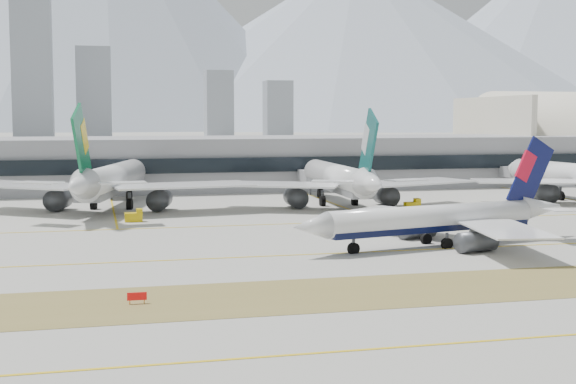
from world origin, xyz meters
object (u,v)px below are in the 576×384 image
object	(u,v)px
widebody_eva	(110,182)
widebody_cathay	(340,180)
widebody_china_air	(576,177)
terminal	(184,163)
taxiing_airliner	(441,219)

from	to	relation	value
widebody_eva	widebody_cathay	world-z (taller)	widebody_eva
widebody_china_air	terminal	world-z (taller)	widebody_china_air
taxiing_airliner	widebody_eva	bearing A→B (deg)	-64.49
widebody_eva	widebody_cathay	bearing A→B (deg)	-81.28
widebody_cathay	widebody_china_air	xyz separation A→B (m)	(62.19, -1.14, -0.27)
widebody_cathay	terminal	size ratio (longest dim) A/B	0.23
widebody_china_air	widebody_eva	bearing A→B (deg)	82.20
taxiing_airliner	widebody_china_air	world-z (taller)	widebody_china_air
widebody_eva	widebody_china_air	world-z (taller)	widebody_eva
taxiing_airliner	terminal	size ratio (longest dim) A/B	0.19
terminal	widebody_cathay	bearing A→B (deg)	-61.81
widebody_cathay	widebody_china_air	bearing A→B (deg)	-88.67
taxiing_airliner	widebody_china_air	xyz separation A→B (m)	(63.52, 58.63, 1.56)
taxiing_airliner	terminal	bearing A→B (deg)	-89.04
widebody_eva	terminal	world-z (taller)	widebody_eva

